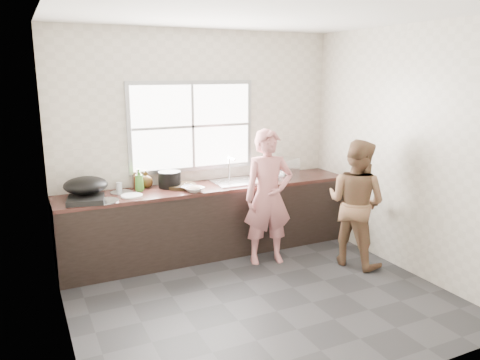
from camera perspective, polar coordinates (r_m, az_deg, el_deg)
name	(u,v)px	position (r m, az deg, el deg)	size (l,w,h in m)	color
floor	(259,296)	(4.86, 2.33, -13.92)	(3.60, 3.20, 0.01)	#29292C
ceiling	(262,13)	(4.36, 2.67, 19.70)	(3.60, 3.20, 0.01)	silver
wall_back	(200,142)	(5.86, -4.95, 4.66)	(3.60, 0.01, 2.70)	beige
wall_left	(56,183)	(3.92, -21.48, -0.36)	(0.01, 3.20, 2.70)	beige
wall_right	(404,151)	(5.49, 19.37, 3.41)	(0.01, 3.20, 2.70)	beige
wall_front	(378,207)	(3.13, 16.48, -3.18)	(3.60, 0.01, 2.70)	beige
cabinet	(210,221)	(5.79, -3.66, -5.00)	(3.60, 0.62, 0.82)	black
countertop	(210,187)	(5.67, -3.72, -0.86)	(3.60, 0.64, 0.04)	#331915
sink	(236,182)	(5.80, -0.51, -0.26)	(0.55, 0.45, 0.02)	silver
faucet	(229,168)	(5.95, -1.34, 1.50)	(0.02, 0.02, 0.30)	silver
window_frame	(192,126)	(5.79, -5.87, 6.53)	(1.60, 0.05, 1.10)	#9EA0A5
window_glazing	(193,127)	(5.76, -5.78, 6.51)	(1.50, 0.01, 1.00)	white
woman	(268,201)	(5.42, 3.46, -2.63)	(0.54, 0.35, 1.47)	#C57677
person_side	(356,203)	(5.53, 13.94, -2.73)	(0.71, 0.56, 1.47)	brown
cutting_board	(181,186)	(5.61, -7.26, -0.69)	(0.37, 0.37, 0.04)	black
cleaver	(186,186)	(5.48, -6.61, -0.73)	(0.19, 0.09, 0.01)	#ADB0B4
bowl_mince	(194,189)	(5.37, -5.59, -1.15)	(0.22, 0.22, 0.05)	silver
bowl_crabs	(260,177)	(5.94, 2.49, 0.34)	(0.22, 0.22, 0.07)	silver
bowl_held	(255,182)	(5.68, 1.81, -0.30)	(0.18, 0.18, 0.06)	white
black_pot	(170,179)	(5.60, -8.58, 0.07)	(0.27, 0.27, 0.19)	black
plate_food	(132,196)	(5.28, -13.06, -1.88)	(0.24, 0.24, 0.02)	white
bottle_green	(139,180)	(5.48, -12.19, 0.02)	(0.10, 0.10, 0.27)	#3E7A28
bottle_brown_tall	(138,179)	(5.61, -12.37, 0.08)	(0.10, 0.10, 0.22)	#4A2112
bottle_brown_short	(146,180)	(5.64, -11.39, 0.04)	(0.15, 0.15, 0.19)	#3D260F
glass_jar	(119,186)	(5.58, -14.53, -0.76)	(0.07, 0.07, 0.09)	silver
burner	(86,200)	(5.18, -18.28, -2.27)	(0.37, 0.37, 0.06)	black
wok	(86,185)	(5.30, -18.30, -0.60)	(0.47, 0.47, 0.18)	black
dish_rack	(284,169)	(6.01, 5.42, 1.38)	(0.35, 0.25, 0.26)	silver
pot_lid_left	(105,201)	(5.15, -16.09, -2.48)	(0.28, 0.28, 0.01)	#ABADB2
pot_lid_right	(121,192)	(5.47, -14.25, -1.47)	(0.25, 0.25, 0.01)	silver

